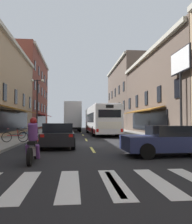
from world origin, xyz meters
TOP-DOWN VIEW (x-y plane):
  - ground_plane at (0.00, 0.00)m, footprint 34.80×80.00m
  - lane_centre_dashes at (0.00, -0.25)m, footprint 0.14×73.90m
  - crosswalk_near at (0.00, -10.00)m, footprint 7.10×2.80m
  - sidewalk_right at (5.90, 0.00)m, footprint 3.00×80.00m
  - billboard_sign at (7.05, 0.80)m, footprint 0.40×3.10m
  - transit_bus at (2.03, 10.21)m, footprint 2.85×11.66m
  - box_truck at (-1.29, 18.42)m, footprint 2.72×6.98m
  - sedan_near at (-1.19, 27.99)m, footprint 2.08×4.83m
  - sedan_mid at (3.49, -5.86)m, footprint 4.60×2.07m
  - sedan_far at (-1.89, -2.09)m, footprint 1.96×4.34m
  - motorcycle_rider at (-2.48, -6.99)m, footprint 0.62×2.07m
  - bicycle_near at (-4.63, 3.04)m, footprint 1.71×0.48m
  - bicycle_mid at (-4.87, -0.09)m, footprint 1.71×0.48m
  - pedestrian_mid at (5.29, 14.87)m, footprint 0.36×0.36m
  - street_lamp_twin at (-4.96, 9.33)m, footprint 1.42×0.32m

SIDE VIEW (x-z plane):
  - ground_plane at x=0.00m, z-range -0.10..0.00m
  - lane_centre_dashes at x=0.00m, z-range 0.00..0.01m
  - crosswalk_near at x=0.00m, z-range 0.00..0.01m
  - sidewalk_right at x=5.90m, z-range 0.00..0.14m
  - bicycle_near at x=-4.63m, z-range 0.05..0.96m
  - bicycle_mid at x=-4.87m, z-range 0.05..0.96m
  - sedan_mid at x=3.49m, z-range 0.02..1.34m
  - sedan_near at x=-1.19m, z-range 0.01..1.36m
  - motorcycle_rider at x=-2.48m, z-range -0.12..1.54m
  - sedan_far at x=-1.89m, z-range 0.01..1.41m
  - pedestrian_mid at x=5.29m, z-range 0.16..1.83m
  - transit_bus at x=2.03m, z-range 0.08..3.28m
  - box_truck at x=-1.29m, z-range 0.00..4.25m
  - street_lamp_twin at x=-4.96m, z-range 0.44..6.39m
  - billboard_sign at x=7.05m, z-range 1.98..8.83m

